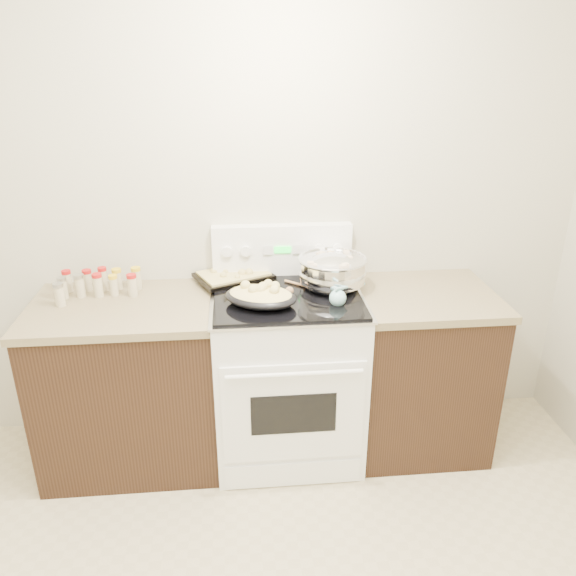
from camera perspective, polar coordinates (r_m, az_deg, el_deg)
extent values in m
cube|color=beige|center=(3.05, -7.36, 8.78)|extent=(4.00, 0.05, 2.70)
cube|color=black|center=(3.14, -15.56, -9.58)|extent=(0.90, 0.64, 0.88)
cube|color=brown|center=(2.93, -16.50, -1.94)|extent=(0.93, 0.67, 0.04)
cube|color=black|center=(3.24, 13.00, -8.28)|extent=(0.70, 0.64, 0.88)
cube|color=brown|center=(3.03, 13.76, -0.80)|extent=(0.73, 0.67, 0.04)
cube|color=white|center=(3.08, -0.09, -8.94)|extent=(0.76, 0.66, 0.92)
cube|color=white|center=(2.80, 0.57, -12.62)|extent=(0.70, 0.01, 0.55)
cube|color=black|center=(2.80, 0.58, -12.70)|extent=(0.42, 0.01, 0.22)
cylinder|color=white|center=(2.64, 0.67, -8.77)|extent=(0.65, 0.02, 0.02)
cube|color=white|center=(3.04, 0.53, -18.37)|extent=(0.70, 0.01, 0.14)
cube|color=silver|center=(2.86, -0.09, -0.98)|extent=(0.78, 0.68, 0.01)
cube|color=black|center=(2.86, -0.09, -0.76)|extent=(0.74, 0.64, 0.01)
cube|color=white|center=(3.08, -0.61, 3.92)|extent=(0.76, 0.07, 0.28)
cylinder|color=white|center=(3.02, -6.22, 3.69)|extent=(0.06, 0.02, 0.06)
cylinder|color=white|center=(3.02, -4.32, 3.76)|extent=(0.06, 0.02, 0.06)
cylinder|color=white|center=(3.05, 3.22, 3.99)|extent=(0.06, 0.02, 0.06)
cylinder|color=white|center=(3.07, 5.07, 4.04)|extent=(0.06, 0.02, 0.06)
cube|color=#19E533|center=(3.03, -0.54, 3.91)|extent=(0.09, 0.00, 0.04)
cube|color=silver|center=(3.03, -2.05, 3.85)|extent=(0.05, 0.00, 0.05)
cube|color=silver|center=(3.04, 0.97, 3.95)|extent=(0.05, 0.00, 0.05)
ellipsoid|color=silver|center=(2.93, 4.52, 1.41)|extent=(0.45, 0.45, 0.21)
cylinder|color=silver|center=(2.95, 4.48, 0.24)|extent=(0.19, 0.19, 0.01)
torus|color=silver|center=(2.90, 4.57, 2.97)|extent=(0.36, 0.36, 0.02)
cylinder|color=silver|center=(2.92, 4.53, 1.83)|extent=(0.34, 0.34, 0.12)
cylinder|color=brown|center=(2.91, 4.56, 2.75)|extent=(0.32, 0.32, 0.00)
cube|color=beige|center=(2.83, 2.31, 2.39)|extent=(0.04, 0.04, 0.03)
cube|color=beige|center=(2.91, 3.16, 2.96)|extent=(0.03, 0.03, 0.02)
cube|color=beige|center=(2.85, 5.02, 2.49)|extent=(0.04, 0.04, 0.03)
cube|color=beige|center=(2.94, 3.63, 3.14)|extent=(0.03, 0.03, 0.02)
cube|color=beige|center=(2.82, 5.85, 2.22)|extent=(0.04, 0.04, 0.03)
cube|color=beige|center=(2.81, 5.53, 2.13)|extent=(0.03, 0.03, 0.02)
cube|color=beige|center=(2.82, 2.74, 2.26)|extent=(0.03, 0.03, 0.02)
cube|color=beige|center=(3.01, 5.93, 3.57)|extent=(0.03, 0.03, 0.03)
cube|color=beige|center=(2.93, 3.94, 3.08)|extent=(0.03, 0.03, 0.02)
cube|color=beige|center=(2.80, 5.57, 2.07)|extent=(0.04, 0.04, 0.03)
cube|color=beige|center=(3.00, 4.34, 3.55)|extent=(0.04, 0.04, 0.03)
cube|color=beige|center=(2.93, 6.20, 2.95)|extent=(0.04, 0.04, 0.03)
cube|color=beige|center=(2.98, 3.20, 3.41)|extent=(0.03, 0.03, 0.02)
cube|color=beige|center=(2.98, 3.43, 3.44)|extent=(0.04, 0.04, 0.03)
cube|color=beige|center=(2.88, 4.95, 2.70)|extent=(0.03, 0.03, 0.02)
ellipsoid|color=black|center=(2.73, -2.79, -0.93)|extent=(0.43, 0.37, 0.08)
ellipsoid|color=#D9C574|center=(2.72, -2.80, -0.69)|extent=(0.39, 0.33, 0.06)
sphere|color=#D9C574|center=(2.74, -1.32, 0.21)|extent=(0.05, 0.05, 0.05)
sphere|color=#D9C574|center=(2.71, -2.81, -0.14)|extent=(0.05, 0.05, 0.05)
sphere|color=#D9C574|center=(2.69, -1.35, -0.17)|extent=(0.05, 0.05, 0.05)
sphere|color=#D9C574|center=(2.68, -1.43, -0.26)|extent=(0.05, 0.05, 0.05)
sphere|color=#D9C574|center=(2.72, -2.57, 0.11)|extent=(0.05, 0.05, 0.05)
sphere|color=#D9C574|center=(2.75, -2.02, 0.41)|extent=(0.05, 0.05, 0.05)
sphere|color=#D9C574|center=(2.75, -4.34, 0.26)|extent=(0.05, 0.05, 0.05)
sphere|color=#D9C574|center=(2.70, -3.60, -0.19)|extent=(0.05, 0.05, 0.05)
cube|color=black|center=(3.08, -5.54, 1.22)|extent=(0.46, 0.41, 0.02)
cube|color=#D9C574|center=(3.07, -5.55, 1.43)|extent=(0.41, 0.36, 0.02)
sphere|color=#D9C574|center=(3.10, -3.14, 1.89)|extent=(0.04, 0.04, 0.04)
sphere|color=#D9C574|center=(3.08, -6.36, 1.72)|extent=(0.04, 0.04, 0.04)
sphere|color=#D9C574|center=(3.00, -5.17, 1.13)|extent=(0.03, 0.03, 0.03)
sphere|color=#D9C574|center=(3.09, -7.48, 1.72)|extent=(0.04, 0.04, 0.04)
sphere|color=#D9C574|center=(3.10, -3.14, 1.95)|extent=(0.04, 0.04, 0.04)
sphere|color=#D9C574|center=(3.12, -5.46, 2.03)|extent=(0.04, 0.04, 0.04)
sphere|color=#D9C574|center=(3.05, -3.98, 1.61)|extent=(0.04, 0.04, 0.04)
sphere|color=#D9C574|center=(3.02, -6.57, 1.29)|extent=(0.04, 0.04, 0.04)
sphere|color=#D9C574|center=(3.05, -4.68, 1.57)|extent=(0.04, 0.04, 0.04)
sphere|color=#D9C574|center=(3.10, -3.10, 1.90)|extent=(0.04, 0.04, 0.04)
cylinder|color=#AE7C4F|center=(2.94, 1.64, 0.24)|extent=(0.20, 0.17, 0.01)
sphere|color=#AE7C4F|center=(2.87, 0.14, -0.29)|extent=(0.04, 0.04, 0.04)
sphere|color=#87C3CA|center=(2.75, 5.07, -1.02)|extent=(0.08, 0.08, 0.08)
cylinder|color=#87C3CA|center=(2.82, 6.34, 0.17)|extent=(0.20, 0.21, 0.07)
cylinder|color=#BFB28C|center=(3.15, -21.48, 0.51)|extent=(0.04, 0.04, 0.10)
cylinder|color=#B21414|center=(3.13, -21.63, 1.51)|extent=(0.05, 0.05, 0.02)
cylinder|color=#BFB28C|center=(3.14, -19.67, 0.64)|extent=(0.05, 0.05, 0.09)
cylinder|color=#B21414|center=(3.12, -19.80, 1.58)|extent=(0.05, 0.05, 0.02)
cylinder|color=#BFB28C|center=(3.10, -18.24, 0.74)|extent=(0.04, 0.04, 0.11)
cylinder|color=#B21414|center=(3.08, -18.38, 1.84)|extent=(0.04, 0.04, 0.02)
cylinder|color=#BFB28C|center=(3.10, -16.94, 0.74)|extent=(0.05, 0.05, 0.09)
cylinder|color=gold|center=(3.08, -17.05, 1.71)|extent=(0.05, 0.05, 0.02)
cylinder|color=#BFB28C|center=(3.07, -15.11, 0.82)|extent=(0.05, 0.05, 0.10)
cylinder|color=gold|center=(3.05, -15.23, 1.88)|extent=(0.05, 0.05, 0.02)
cylinder|color=#BFB28C|center=(3.07, -21.87, -0.15)|extent=(0.04, 0.04, 0.10)
cylinder|color=#B2B2B7|center=(3.05, -22.03, 0.83)|extent=(0.05, 0.05, 0.02)
cylinder|color=#BFB28C|center=(3.06, -20.36, 0.06)|extent=(0.05, 0.05, 0.10)
cylinder|color=#B2B2B7|center=(3.04, -20.51, 1.12)|extent=(0.05, 0.05, 0.02)
cylinder|color=#BFB28C|center=(3.03, -18.72, 0.11)|extent=(0.05, 0.05, 0.11)
cylinder|color=#B21414|center=(3.01, -18.87, 1.21)|extent=(0.05, 0.05, 0.02)
cylinder|color=#BFB28C|center=(3.02, -17.26, 0.11)|extent=(0.04, 0.04, 0.09)
cylinder|color=gold|center=(3.00, -17.39, 1.09)|extent=(0.04, 0.04, 0.02)
cylinder|color=#BFB28C|center=(2.99, -15.52, 0.12)|extent=(0.05, 0.05, 0.10)
cylinder|color=#B21414|center=(2.97, -15.64, 1.17)|extent=(0.05, 0.05, 0.02)
cylinder|color=#BFB28C|center=(2.99, -22.18, -0.78)|extent=(0.05, 0.05, 0.10)
cylinder|color=#B2B2B7|center=(2.97, -22.35, 0.27)|extent=(0.05, 0.05, 0.02)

